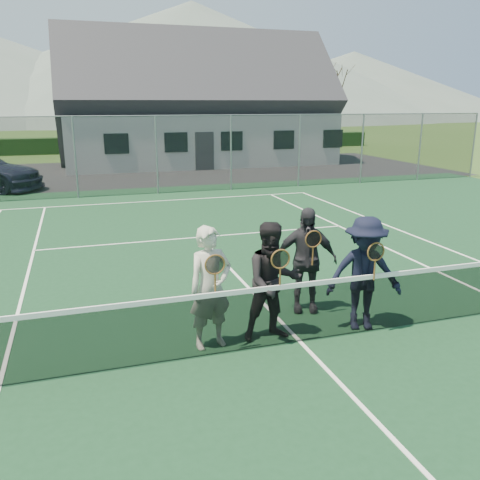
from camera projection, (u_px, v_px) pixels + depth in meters
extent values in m
plane|color=#2E4B1A|center=(138.00, 173.00, 25.94)|extent=(220.00, 220.00, 0.00)
cube|color=#14381E|center=(300.00, 343.00, 7.56)|extent=(30.00, 30.00, 0.02)
cube|color=black|center=(56.00, 176.00, 24.76)|extent=(40.00, 12.00, 0.01)
cube|color=black|center=(118.00, 144.00, 36.83)|extent=(40.00, 1.20, 1.10)
cone|color=#56675C|center=(193.00, 62.00, 97.90)|extent=(120.00, 120.00, 22.00)
cone|color=#54655A|center=(353.00, 86.00, 109.26)|extent=(90.00, 90.00, 14.00)
cube|color=white|center=(165.00, 201.00, 18.48)|extent=(10.97, 0.06, 0.01)
cube|color=white|center=(200.00, 237.00, 13.44)|extent=(8.23, 0.06, 0.01)
cube|color=white|center=(300.00, 342.00, 7.55)|extent=(0.06, 12.80, 0.01)
cube|color=black|center=(301.00, 314.00, 7.43)|extent=(11.60, 0.02, 0.88)
cube|color=white|center=(302.00, 285.00, 7.32)|extent=(11.60, 0.03, 0.07)
cylinder|color=slate|center=(75.00, 158.00, 18.69)|extent=(0.07, 0.07, 3.00)
cylinder|color=slate|center=(157.00, 156.00, 19.58)|extent=(0.07, 0.07, 3.00)
cylinder|color=slate|center=(231.00, 153.00, 20.46)|extent=(0.07, 0.07, 3.00)
cylinder|color=slate|center=(299.00, 151.00, 21.34)|extent=(0.07, 0.07, 3.00)
cylinder|color=slate|center=(362.00, 149.00, 22.23)|extent=(0.07, 0.07, 3.00)
cylinder|color=slate|center=(420.00, 147.00, 23.11)|extent=(0.07, 0.07, 3.00)
cylinder|color=slate|center=(474.00, 146.00, 24.00)|extent=(0.07, 0.07, 3.00)
cube|color=black|center=(157.00, 156.00, 19.58)|extent=(30.00, 0.03, 3.00)
cylinder|color=slate|center=(155.00, 116.00, 19.18)|extent=(30.00, 0.04, 0.04)
cube|color=silver|center=(196.00, 138.00, 30.43)|extent=(15.00, 8.00, 2.80)
pyramid|color=#2D2D33|center=(195.00, 64.00, 29.32)|extent=(15.60, 8.20, 4.10)
cube|color=#2D2D33|center=(205.00, 151.00, 26.69)|extent=(1.00, 0.06, 2.00)
cube|color=black|center=(116.00, 144.00, 25.24)|extent=(1.20, 0.06, 1.00)
cube|color=black|center=(176.00, 142.00, 26.12)|extent=(1.20, 0.06, 1.00)
cube|color=black|center=(232.00, 141.00, 27.01)|extent=(1.20, 0.06, 1.00)
cube|color=black|center=(284.00, 140.00, 27.89)|extent=(1.20, 0.06, 1.00)
cube|color=black|center=(333.00, 139.00, 28.77)|extent=(1.20, 0.06, 1.00)
cylinder|color=#3D2616|center=(143.00, 124.00, 37.98)|extent=(0.22, 0.22, 3.85)
cylinder|color=#362513|center=(268.00, 123.00, 40.93)|extent=(0.22, 0.22, 3.85)
cylinder|color=#342313|center=(335.00, 122.00, 42.69)|extent=(0.22, 0.22, 3.85)
imported|color=beige|center=(210.00, 288.00, 7.22)|extent=(0.73, 0.56, 1.80)
torus|color=brown|center=(215.00, 265.00, 6.86)|extent=(0.29, 0.02, 0.29)
cylinder|color=black|center=(215.00, 265.00, 6.86)|extent=(0.25, 0.00, 0.25)
cylinder|color=brown|center=(215.00, 284.00, 6.94)|extent=(0.03, 0.03, 0.32)
imported|color=black|center=(273.00, 282.00, 7.47)|extent=(0.90, 0.71, 1.80)
torus|color=brown|center=(280.00, 259.00, 7.10)|extent=(0.29, 0.02, 0.29)
cylinder|color=black|center=(280.00, 259.00, 7.10)|extent=(0.25, 0.00, 0.25)
cylinder|color=brown|center=(280.00, 278.00, 7.18)|extent=(0.03, 0.03, 0.32)
imported|color=#27272C|center=(305.00, 260.00, 8.51)|extent=(1.14, 0.76, 1.80)
torus|color=brown|center=(313.00, 239.00, 8.15)|extent=(0.29, 0.02, 0.29)
cylinder|color=black|center=(313.00, 239.00, 8.15)|extent=(0.25, 0.00, 0.25)
cylinder|color=brown|center=(313.00, 256.00, 8.22)|extent=(0.03, 0.03, 0.32)
imported|color=black|center=(364.00, 274.00, 7.82)|extent=(1.30, 0.97, 1.80)
torus|color=brown|center=(376.00, 252.00, 7.46)|extent=(0.29, 0.02, 0.29)
cylinder|color=black|center=(376.00, 252.00, 7.46)|extent=(0.25, 0.00, 0.25)
cylinder|color=brown|center=(375.00, 270.00, 7.53)|extent=(0.03, 0.03, 0.32)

